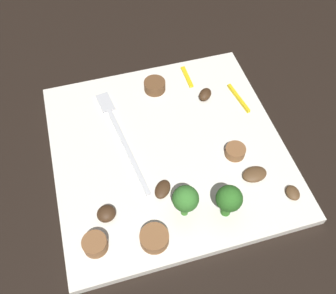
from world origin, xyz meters
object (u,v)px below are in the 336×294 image
(plate, at_px, (168,150))
(sausage_slice_2, at_px, (155,86))
(fork, at_px, (119,132))
(broccoli_floret_0, at_px, (185,199))
(mushroom_2, at_px, (205,94))
(pepper_strip_1, at_px, (187,77))
(broccoli_floret_1, at_px, (229,200))
(sausage_slice_1, at_px, (154,238))
(mushroom_4, at_px, (293,193))
(sausage_slice_3, at_px, (235,151))
(mushroom_0, at_px, (255,174))
(sausage_slice_0, at_px, (95,244))
(pepper_strip_0, at_px, (239,98))
(mushroom_3, at_px, (106,214))
(mushroom_1, at_px, (163,189))

(plate, distance_m, sausage_slice_2, 0.11)
(plate, distance_m, fork, 0.07)
(broccoli_floret_0, xyz_separation_m, mushroom_2, (0.16, -0.08, -0.03))
(broccoli_floret_0, xyz_separation_m, pepper_strip_1, (0.21, -0.07, -0.03))
(broccoli_floret_1, relative_size, sausage_slice_1, 1.53)
(fork, height_order, mushroom_4, mushroom_4)
(sausage_slice_2, height_order, sausage_slice_3, sausage_slice_2)
(sausage_slice_1, relative_size, sausage_slice_3, 1.26)
(mushroom_0, bearing_deg, pepper_strip_1, 8.67)
(sausage_slice_0, bearing_deg, sausage_slice_1, -99.65)
(broccoli_floret_0, height_order, broccoli_floret_1, same)
(sausage_slice_1, relative_size, mushroom_0, 1.04)
(broccoli_floret_1, distance_m, pepper_strip_0, 0.18)
(broccoli_floret_1, xyz_separation_m, mushroom_3, (0.03, 0.13, -0.03))
(sausage_slice_2, distance_m, mushroom_3, 0.21)
(pepper_strip_1, bearing_deg, plate, 151.40)
(mushroom_2, xyz_separation_m, pepper_strip_1, (0.05, 0.01, -0.01))
(mushroom_4, bearing_deg, plate, 49.10)
(sausage_slice_1, height_order, mushroom_4, sausage_slice_1)
(broccoli_floret_1, relative_size, pepper_strip_1, 1.16)
(broccoli_floret_0, bearing_deg, mushroom_2, -26.61)
(broccoli_floret_0, bearing_deg, mushroom_1, 26.38)
(plate, bearing_deg, pepper_strip_0, -66.34)
(mushroom_3, bearing_deg, broccoli_floret_1, -103.80)
(broccoli_floret_1, xyz_separation_m, mushroom_1, (0.05, 0.06, -0.03))
(plate, relative_size, broccoli_floret_0, 5.90)
(plate, xyz_separation_m, mushroom_0, (-0.07, -0.09, 0.01))
(plate, height_order, sausage_slice_0, sausage_slice_0)
(mushroom_3, bearing_deg, mushroom_1, -78.94)
(sausage_slice_0, bearing_deg, broccoli_floret_0, -83.27)
(sausage_slice_3, xyz_separation_m, mushroom_3, (-0.04, 0.18, 0.00))
(broccoli_floret_1, relative_size, sausage_slice_0, 1.81)
(broccoli_floret_1, distance_m, mushroom_4, 0.09)
(sausage_slice_0, relative_size, sausage_slice_2, 0.89)
(mushroom_4, bearing_deg, mushroom_0, 43.25)
(mushroom_2, distance_m, pepper_strip_0, 0.05)
(mushroom_2, height_order, pepper_strip_0, mushroom_2)
(pepper_strip_0, xyz_separation_m, pepper_strip_1, (0.06, 0.06, -0.00))
(mushroom_1, bearing_deg, broccoli_floret_1, -126.52)
(fork, xyz_separation_m, mushroom_4, (-0.15, -0.18, 0.00))
(plate, relative_size, broccoli_floret_1, 5.98)
(plate, distance_m, mushroom_4, 0.17)
(mushroom_4, bearing_deg, broccoli_floret_0, 84.35)
(sausage_slice_1, height_order, mushroom_0, sausage_slice_1)
(mushroom_2, height_order, pepper_strip_1, mushroom_2)
(sausage_slice_2, height_order, mushroom_1, sausage_slice_2)
(plate, bearing_deg, mushroom_2, -47.36)
(plate, relative_size, mushroom_4, 14.56)
(mushroom_3, relative_size, pepper_strip_0, 0.39)
(broccoli_floret_1, distance_m, mushroom_3, 0.14)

